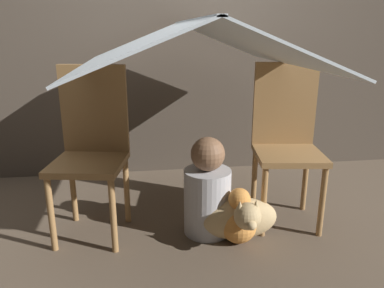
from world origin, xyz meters
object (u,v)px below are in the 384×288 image
at_px(person_front, 207,192).
at_px(chair_left, 91,145).
at_px(dog, 240,218).
at_px(chair_right, 286,138).

bearing_deg(person_front, chair_left, 168.55).
bearing_deg(dog, person_front, 143.52).
distance_m(chair_left, chair_right, 1.21).
relative_size(chair_left, chair_right, 1.00).
xyz_separation_m(chair_right, dog, (-0.36, -0.27, -0.40)).
height_order(chair_left, chair_right, same).
relative_size(chair_left, dog, 2.17).
distance_m(person_front, dog, 0.25).
xyz_separation_m(chair_left, dog, (0.85, -0.27, -0.40)).
relative_size(person_front, dog, 1.31).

